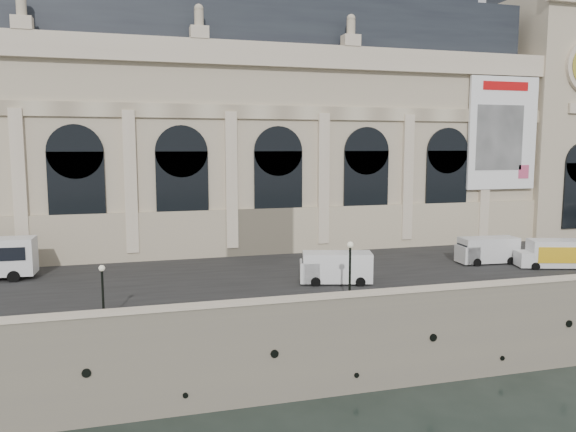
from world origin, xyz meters
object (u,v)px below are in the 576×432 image
Objects in this scene: van_b at (333,268)px; van_c at (485,250)px; lamp_right at (350,273)px; box_truck at (555,254)px; lamp_left at (103,295)px.

van_b reaches higher than van_c.
lamp_right is (-0.90, -6.09, 0.95)m from van_b.
box_truck is at bearing -34.03° from van_c.
van_b is 1.37× the size of lamp_right.
lamp_right is at bearing -165.40° from box_truck.
van_c is (17.20, 3.53, -0.03)m from van_b.
lamp_right is at bearing 0.92° from lamp_left.
box_truck is 41.03m from lamp_left.
van_c is 6.32m from box_truck.
van_c is 0.85× the size of box_truck.
van_c is 36.66m from lamp_left.
box_truck is at bearing 8.92° from lamp_left.
lamp_right is (-18.11, -9.62, 0.98)m from van_c.
van_c is at bearing 15.67° from lamp_left.
lamp_right is at bearing -152.02° from van_c.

